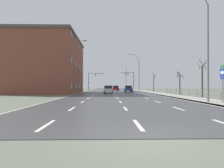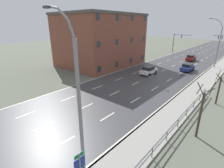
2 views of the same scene
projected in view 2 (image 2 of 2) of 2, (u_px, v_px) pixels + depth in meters
The scene contains 13 objects.
ground_plane at pixel (178, 64), 41.25m from camera, with size 160.00×160.00×0.12m.
road_asphalt_strip at pixel (193, 57), 49.81m from camera, with size 14.00×120.00×0.03m.
guardrail at pixel (160, 142), 12.94m from camera, with size 0.07×27.83×1.00m.
street_lamp_foreground at pixel (78, 110), 8.87m from camera, with size 2.34×0.24×10.17m.
street_lamp_midground at pixel (218, 45), 35.94m from camera, with size 2.86×0.24×10.43m.
street_lamp_left_bank at pixel (120, 45), 34.13m from camera, with size 2.31×0.24×10.69m.
traffic_signal_left at pixel (177, 40), 55.55m from camera, with size 5.67×0.36×6.13m.
car_distant at pixel (191, 58), 44.44m from camera, with size 2.00×4.19×1.57m.
car_far_right at pixel (149, 70), 32.40m from camera, with size 1.90×4.14×1.57m.
car_far_left at pixel (188, 67), 34.76m from camera, with size 1.90×4.13×1.57m.
brick_building at pixel (101, 40), 39.18m from camera, with size 14.06×18.16×11.50m.
bare_tree_near at pixel (201, 112), 13.86m from camera, with size 1.26×1.32×5.25m.
bare_tree_mid at pixel (219, 89), 19.93m from camera, with size 1.14×1.20×4.20m.
Camera 2 is at (13.94, 6.68, 9.29)m, focal length 26.90 mm.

